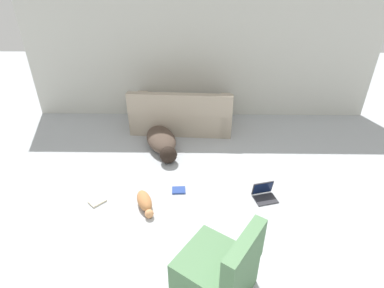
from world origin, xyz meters
TOP-DOWN VIEW (x-y plane):
  - wall_back at (0.00, 4.41)m, footprint 6.93×0.06m
  - couch at (-0.37, 3.75)m, footprint 1.95×0.99m
  - dog at (-0.68, 2.95)m, footprint 0.75×1.35m
  - cat at (-0.76, 1.44)m, footprint 0.33×0.56m
  - laptop_open at (0.85, 1.67)m, footprint 0.35×0.32m
  - book_cream at (-1.42, 1.52)m, footprint 0.25×0.25m
  - book_blue at (-0.33, 1.78)m, footprint 0.20×0.16m
  - side_chair at (0.13, 0.26)m, footprint 0.88×0.87m

SIDE VIEW (x-z plane):
  - book_cream at x=-1.42m, z-range 0.00..0.02m
  - book_blue at x=-0.33m, z-range 0.00..0.02m
  - laptop_open at x=0.85m, z-range -0.04..0.18m
  - cat at x=-0.76m, z-range 0.00..0.17m
  - dog at x=-0.68m, z-range 0.00..0.29m
  - couch at x=-0.37m, z-range -0.14..0.69m
  - side_chair at x=0.13m, z-range -0.15..0.71m
  - wall_back at x=0.00m, z-range 0.00..2.61m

